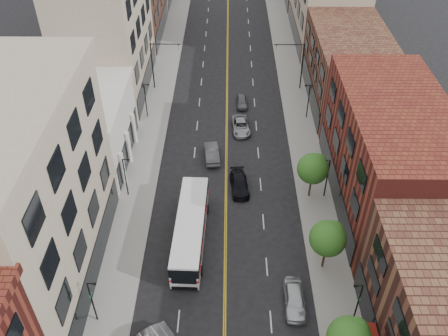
{
  "coord_description": "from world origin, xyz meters",
  "views": [
    {
      "loc": [
        0.18,
        -15.25,
        36.2
      ],
      "look_at": [
        -0.21,
        22.84,
        5.0
      ],
      "focal_mm": 38.0,
      "sensor_mm": 36.0,
      "label": 1
    }
  ],
  "objects_px": {
    "city_bus": "(191,228)",
    "car_parked_far": "(295,299)",
    "car_lane_behind": "(212,153)",
    "car_lane_a": "(239,184)",
    "car_lane_b": "(241,126)",
    "car_lane_c": "(242,102)"
  },
  "relations": [
    {
      "from": "car_lane_c",
      "to": "car_parked_far",
      "type": "bearing_deg",
      "value": -84.41
    },
    {
      "from": "city_bus",
      "to": "car_lane_b",
      "type": "height_order",
      "value": "city_bus"
    },
    {
      "from": "car_parked_far",
      "to": "car_lane_b",
      "type": "xyz_separation_m",
      "value": [
        -4.28,
        27.2,
        -0.09
      ]
    },
    {
      "from": "car_lane_b",
      "to": "car_lane_c",
      "type": "relative_size",
      "value": 1.31
    },
    {
      "from": "car_lane_behind",
      "to": "car_lane_a",
      "type": "distance_m",
      "value": 6.58
    },
    {
      "from": "car_lane_behind",
      "to": "car_lane_b",
      "type": "bearing_deg",
      "value": -127.68
    },
    {
      "from": "city_bus",
      "to": "car_lane_behind",
      "type": "relative_size",
      "value": 2.64
    },
    {
      "from": "car_lane_behind",
      "to": "car_lane_b",
      "type": "xyz_separation_m",
      "value": [
        3.68,
        6.06,
        -0.09
      ]
    },
    {
      "from": "car_lane_behind",
      "to": "car_lane_c",
      "type": "xyz_separation_m",
      "value": [
        3.95,
        12.28,
        -0.13
      ]
    },
    {
      "from": "city_bus",
      "to": "car_parked_far",
      "type": "height_order",
      "value": "city_bus"
    },
    {
      "from": "city_bus",
      "to": "car_lane_b",
      "type": "relative_size",
      "value": 2.51
    },
    {
      "from": "car_lane_b",
      "to": "car_parked_far",
      "type": "bearing_deg",
      "value": -85.54
    },
    {
      "from": "city_bus",
      "to": "car_lane_a",
      "type": "bearing_deg",
      "value": 59.9
    },
    {
      "from": "car_lane_behind",
      "to": "car_lane_c",
      "type": "relative_size",
      "value": 1.25
    },
    {
      "from": "car_parked_far",
      "to": "car_lane_b",
      "type": "bearing_deg",
      "value": 99.81
    },
    {
      "from": "car_lane_behind",
      "to": "car_lane_a",
      "type": "bearing_deg",
      "value": 113.67
    },
    {
      "from": "car_lane_behind",
      "to": "car_lane_b",
      "type": "relative_size",
      "value": 0.95
    },
    {
      "from": "car_lane_behind",
      "to": "car_lane_b",
      "type": "distance_m",
      "value": 7.09
    },
    {
      "from": "city_bus",
      "to": "car_lane_behind",
      "type": "xyz_separation_m",
      "value": [
        1.67,
        13.66,
        -1.07
      ]
    },
    {
      "from": "car_parked_far",
      "to": "car_lane_a",
      "type": "xyz_separation_m",
      "value": [
        -4.65,
        15.44,
        -0.09
      ]
    },
    {
      "from": "car_parked_far",
      "to": "car_lane_behind",
      "type": "height_order",
      "value": "car_parked_far"
    },
    {
      "from": "car_parked_far",
      "to": "car_lane_b",
      "type": "height_order",
      "value": "car_parked_far"
    }
  ]
}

